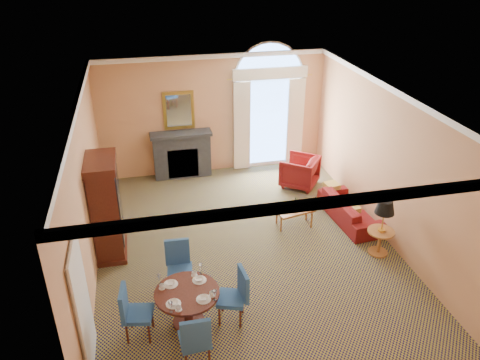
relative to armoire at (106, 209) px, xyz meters
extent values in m
plane|color=#17143F|center=(2.72, -0.41, -1.01)|extent=(7.50, 7.50, 0.00)
cube|color=tan|center=(2.72, 3.34, 0.59)|extent=(6.00, 0.04, 3.20)
cube|color=tan|center=(-0.28, -0.41, 0.59)|extent=(0.04, 7.50, 3.20)
cube|color=tan|center=(5.72, -0.41, 0.59)|extent=(0.04, 7.50, 3.20)
cube|color=silver|center=(2.72, -0.41, 2.19)|extent=(6.00, 7.50, 0.04)
cube|color=white|center=(2.72, -0.41, 2.13)|extent=(6.00, 7.50, 0.12)
cube|color=white|center=(-0.24, -2.81, 0.02)|extent=(0.08, 0.90, 2.06)
cube|color=#35393F|center=(1.82, 3.14, -0.41)|extent=(1.50, 0.40, 1.20)
cube|color=#35393F|center=(1.82, 3.11, 0.23)|extent=(1.60, 0.46, 0.08)
cube|color=gold|center=(1.82, 3.31, 0.79)|extent=(0.80, 0.04, 1.00)
cube|color=white|center=(1.82, 3.29, 0.79)|extent=(0.64, 0.02, 0.84)
cube|color=white|center=(4.22, 3.32, 0.24)|extent=(1.90, 0.04, 2.50)
cube|color=#8BB2E9|center=(4.22, 3.31, 0.24)|extent=(1.70, 0.02, 2.30)
cylinder|color=white|center=(4.22, 3.32, 1.49)|extent=(1.90, 0.04, 1.90)
cube|color=beige|center=(3.47, 3.20, 0.24)|extent=(0.45, 0.06, 2.45)
cube|color=beige|center=(4.97, 3.20, 0.24)|extent=(0.45, 0.06, 2.45)
cube|color=beige|center=(4.22, 3.20, 1.64)|extent=(2.00, 0.08, 0.30)
cube|color=#3D160E|center=(0.00, 0.00, -0.04)|extent=(0.53, 0.97, 1.93)
cube|color=#3D160E|center=(0.00, 0.00, 1.00)|extent=(0.60, 1.06, 0.15)
cube|color=#3D160E|center=(0.00, 0.00, -0.96)|extent=(0.60, 1.06, 0.10)
cylinder|color=#3D160E|center=(1.29, -2.37, -0.36)|extent=(1.06, 1.06, 0.04)
cylinder|color=#3D160E|center=(1.29, -2.37, -0.69)|extent=(0.14, 0.14, 0.63)
cylinder|color=#3D160E|center=(1.29, -2.37, -0.98)|extent=(0.53, 0.53, 0.05)
cylinder|color=white|center=(1.53, -2.14, -0.33)|extent=(0.24, 0.24, 0.01)
imported|color=white|center=(1.53, -2.14, -0.31)|extent=(0.15, 0.15, 0.04)
imported|color=white|center=(1.46, -1.99, -0.29)|extent=(0.09, 0.09, 0.07)
cylinder|color=white|center=(1.05, -2.14, -0.33)|extent=(0.24, 0.24, 0.01)
imported|color=white|center=(1.05, -2.14, -0.31)|extent=(0.15, 0.15, 0.04)
imported|color=white|center=(0.90, -2.20, -0.29)|extent=(0.09, 0.09, 0.07)
cylinder|color=white|center=(1.05, -2.61, -0.33)|extent=(0.24, 0.24, 0.01)
imported|color=white|center=(1.05, -2.61, -0.31)|extent=(0.15, 0.15, 0.04)
imported|color=white|center=(1.11, -2.76, -0.29)|extent=(0.09, 0.09, 0.07)
cylinder|color=white|center=(1.53, -2.61, -0.33)|extent=(0.24, 0.24, 0.01)
imported|color=white|center=(1.53, -2.61, -0.31)|extent=(0.15, 0.15, 0.04)
imported|color=white|center=(1.67, -2.55, -0.29)|extent=(0.09, 0.09, 0.07)
cube|color=#234E89|center=(1.25, -1.54, -0.56)|extent=(0.49, 0.49, 0.08)
cube|color=#234E89|center=(1.24, -1.34, -0.27)|extent=(0.45, 0.09, 0.53)
cylinder|color=#3D160E|center=(1.44, -1.39, -0.80)|extent=(0.03, 0.03, 0.40)
cylinder|color=#3D160E|center=(1.10, -1.35, -0.80)|extent=(0.03, 0.03, 0.40)
cylinder|color=#3D160E|center=(1.41, -1.73, -0.80)|extent=(0.03, 0.03, 0.40)
cylinder|color=#3D160E|center=(1.06, -1.69, -0.80)|extent=(0.03, 0.03, 0.40)
cube|color=#234E89|center=(1.30, -3.19, -0.56)|extent=(0.47, 0.47, 0.08)
cube|color=#234E89|center=(1.30, -3.39, -0.27)|extent=(0.44, 0.07, 0.53)
cylinder|color=#3D160E|center=(1.48, -3.35, -0.80)|extent=(0.03, 0.03, 0.40)
cylinder|color=#3D160E|center=(1.11, -3.03, -0.80)|extent=(0.03, 0.03, 0.40)
cylinder|color=#3D160E|center=(1.46, -3.01, -0.80)|extent=(0.03, 0.03, 0.40)
cube|color=#234E89|center=(2.00, -2.44, -0.56)|extent=(0.57, 0.57, 0.08)
cube|color=#234E89|center=(2.20, -2.46, -0.27)|extent=(0.11, 0.45, 0.53)
cylinder|color=#3D160E|center=(2.11, -2.66, -0.80)|extent=(0.03, 0.03, 0.40)
cylinder|color=#3D160E|center=(2.22, -2.33, -0.80)|extent=(0.03, 0.03, 0.40)
cylinder|color=#3D160E|center=(1.78, -2.55, -0.80)|extent=(0.03, 0.03, 0.40)
cylinder|color=#3D160E|center=(1.90, -2.22, -0.80)|extent=(0.03, 0.03, 0.40)
cube|color=#234E89|center=(0.50, -2.47, -0.56)|extent=(0.52, 0.52, 0.08)
cube|color=#234E89|center=(0.29, -2.49, -0.27)|extent=(0.12, 0.45, 0.53)
cylinder|color=#3D160E|center=(0.36, -2.27, -0.80)|extent=(0.03, 0.03, 0.40)
cylinder|color=#3D160E|center=(0.29, -2.61, -0.80)|extent=(0.03, 0.03, 0.40)
cylinder|color=#3D160E|center=(0.70, -2.33, -0.80)|extent=(0.03, 0.03, 0.40)
cylinder|color=#3D160E|center=(0.63, -2.67, -0.80)|extent=(0.03, 0.03, 0.40)
imported|color=maroon|center=(5.27, 0.06, -0.73)|extent=(0.88, 1.92, 0.54)
imported|color=maroon|center=(4.70, 1.91, -0.61)|extent=(1.22, 1.21, 0.80)
cube|color=#B06C35|center=(3.96, 0.11, -0.61)|extent=(0.91, 0.63, 0.05)
cylinder|color=#B06C35|center=(3.61, -0.06, -0.82)|extent=(0.04, 0.04, 0.37)
cylinder|color=#B06C35|center=(4.32, -0.06, -0.82)|extent=(0.04, 0.04, 0.37)
cylinder|color=#B06C35|center=(3.61, 0.27, -0.82)|extent=(0.04, 0.04, 0.37)
cylinder|color=#B06C35|center=(4.32, 0.27, -0.82)|extent=(0.04, 0.04, 0.37)
cylinder|color=#B06C35|center=(5.32, -1.26, -0.48)|extent=(0.54, 0.54, 0.04)
cylinder|color=#B06C35|center=(5.32, -1.26, -0.75)|extent=(0.07, 0.07, 0.50)
cylinder|color=#B06C35|center=(5.32, -1.26, -0.99)|extent=(0.40, 0.40, 0.04)
camera|label=1|loc=(0.84, -8.29, 4.74)|focal=35.00mm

